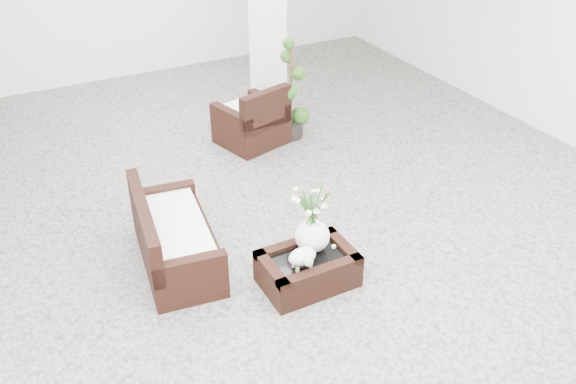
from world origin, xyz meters
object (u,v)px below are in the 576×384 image
armchair (251,114)px  loveseat (176,231)px  topiary (291,89)px  coffee_table (308,270)px

armchair → loveseat: 2.75m
loveseat → topiary: bearing=-42.4°
coffee_table → topiary: (1.34, 2.89, 0.56)m
loveseat → topiary: size_ratio=1.01×
topiary → armchair: bearing=169.7°
loveseat → coffee_table: bearing=-124.5°
armchair → topiary: size_ratio=0.60×
coffee_table → loveseat: bearing=138.0°
armchair → topiary: (0.56, -0.10, 0.28)m
armchair → loveseat: (-1.79, -2.09, -0.04)m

